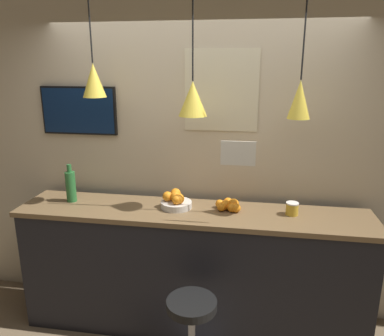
# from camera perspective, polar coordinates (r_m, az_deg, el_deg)

# --- Properties ---
(back_wall) EXTENTS (8.00, 0.06, 2.90)m
(back_wall) POSITION_cam_1_polar(r_m,az_deg,el_deg) (3.20, 1.11, 2.57)
(back_wall) COLOR beige
(back_wall) RESTS_ON ground_plane
(service_counter) EXTENTS (2.80, 0.54, 1.06)m
(service_counter) POSITION_cam_1_polar(r_m,az_deg,el_deg) (3.20, -0.00, -15.27)
(service_counter) COLOR black
(service_counter) RESTS_ON ground_plane
(bar_stool) EXTENTS (0.45, 0.45, 0.63)m
(bar_stool) POSITION_cam_1_polar(r_m,az_deg,el_deg) (2.84, -0.04, -23.50)
(bar_stool) COLOR #B7B7BC
(bar_stool) RESTS_ON ground_plane
(fruit_bowl) EXTENTS (0.25, 0.25, 0.14)m
(fruit_bowl) POSITION_cam_1_polar(r_m,az_deg,el_deg) (3.01, -2.51, -5.03)
(fruit_bowl) COLOR beige
(fruit_bowl) RESTS_ON service_counter
(orange_pile) EXTENTS (0.21, 0.19, 0.09)m
(orange_pile) POSITION_cam_1_polar(r_m,az_deg,el_deg) (2.99, 5.60, -5.64)
(orange_pile) COLOR orange
(orange_pile) RESTS_ON service_counter
(juice_bottle) EXTENTS (0.08, 0.08, 0.32)m
(juice_bottle) POSITION_cam_1_polar(r_m,az_deg,el_deg) (3.28, -17.99, -2.60)
(juice_bottle) COLOR #286B33
(juice_bottle) RESTS_ON service_counter
(spread_jar) EXTENTS (0.10, 0.10, 0.10)m
(spread_jar) POSITION_cam_1_polar(r_m,az_deg,el_deg) (2.97, 15.01, -6.01)
(spread_jar) COLOR gold
(spread_jar) RESTS_ON service_counter
(pendant_lamp_left) EXTENTS (0.18, 0.18, 0.88)m
(pendant_lamp_left) POSITION_cam_1_polar(r_m,az_deg,el_deg) (3.00, -14.75, 12.87)
(pendant_lamp_left) COLOR black
(pendant_lamp_middle) EXTENTS (0.21, 0.21, 1.00)m
(pendant_lamp_middle) POSITION_cam_1_polar(r_m,az_deg,el_deg) (2.79, 0.11, 10.59)
(pendant_lamp_middle) COLOR black
(pendant_lamp_right) EXTENTS (0.16, 0.16, 1.01)m
(pendant_lamp_right) POSITION_cam_1_polar(r_m,az_deg,el_deg) (2.77, 16.07, 10.12)
(pendant_lamp_right) COLOR black
(mounted_tv) EXTENTS (0.67, 0.04, 0.41)m
(mounted_tv) POSITION_cam_1_polar(r_m,az_deg,el_deg) (3.40, -16.86, 8.36)
(mounted_tv) COLOR black
(hanging_menu_board) EXTENTS (0.24, 0.01, 0.17)m
(hanging_menu_board) POSITION_cam_1_polar(r_m,az_deg,el_deg) (2.59, 7.04, 2.23)
(hanging_menu_board) COLOR silver
(wall_poster) EXTENTS (0.59, 0.01, 0.65)m
(wall_poster) POSITION_cam_1_polar(r_m,az_deg,el_deg) (3.07, 4.50, 11.68)
(wall_poster) COLOR beige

